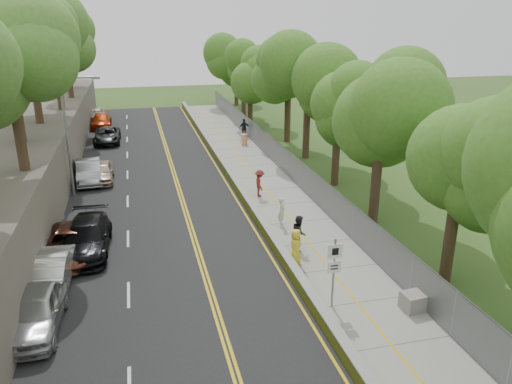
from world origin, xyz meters
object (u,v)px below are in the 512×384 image
at_px(construction_barrel, 244,139).
at_px(concrete_block, 415,301).
at_px(signpost, 334,265).
at_px(car_0, 36,311).
at_px(car_1, 49,275).
at_px(car_2, 70,244).
at_px(painter_0, 296,247).
at_px(person_far, 244,128).
at_px(streetlight, 70,128).

xyz_separation_m(construction_barrel, concrete_block, (0.74, -29.16, -0.13)).
relative_size(signpost, car_0, 0.66).
bearing_deg(construction_barrel, car_1, -120.46).
bearing_deg(car_2, car_1, -97.15).
bearing_deg(concrete_block, painter_0, 125.37).
bearing_deg(construction_barrel, person_far, 77.12).
xyz_separation_m(signpost, car_0, (-11.65, 1.26, -1.12)).
bearing_deg(car_0, construction_barrel, 64.75).
relative_size(streetlight, concrete_block, 7.36).
xyz_separation_m(car_0, painter_0, (11.35, 2.75, 0.12)).
distance_m(signpost, concrete_block, 3.73).
relative_size(streetlight, car_0, 1.70).
bearing_deg(concrete_block, car_0, 171.42).
relative_size(construction_barrel, concrete_block, 0.91).
height_order(car_1, person_far, person_far).
xyz_separation_m(streetlight, painter_0, (11.21, -13.00, -3.68)).
bearing_deg(car_1, car_2, 83.43).
xyz_separation_m(construction_barrel, car_1, (-14.09, -23.95, 0.26)).
distance_m(concrete_block, car_0, 15.07).
height_order(concrete_block, car_1, car_1).
height_order(streetlight, person_far, streetlight).
relative_size(car_0, person_far, 2.49).
bearing_deg(car_0, concrete_block, -6.07).
bearing_deg(car_1, signpost, -16.81).
relative_size(concrete_block, person_far, 0.58).
relative_size(car_0, painter_0, 2.58).
bearing_deg(person_far, painter_0, 77.40).
xyz_separation_m(signpost, construction_barrel, (2.51, 28.17, -1.42)).
xyz_separation_m(painter_0, person_far, (3.45, 26.94, 0.03)).
distance_m(concrete_block, person_far, 31.95).
bearing_deg(construction_barrel, car_2, -123.12).
height_order(painter_0, person_far, person_far).
distance_m(streetlight, concrete_block, 23.66).
bearing_deg(streetlight, construction_barrel, 38.50).
height_order(streetlight, concrete_block, streetlight).
distance_m(car_0, painter_0, 11.68).
height_order(concrete_block, car_0, car_0).
distance_m(concrete_block, car_1, 15.71).
height_order(construction_barrel, car_1, car_1).
bearing_deg(car_2, streetlight, 95.59).
xyz_separation_m(car_0, car_2, (0.63, 6.17, -0.08)).
bearing_deg(car_2, painter_0, -15.06).
bearing_deg(concrete_block, construction_barrel, 91.45).
relative_size(streetlight, signpost, 2.58).
relative_size(signpost, construction_barrel, 3.12).
distance_m(signpost, construction_barrel, 28.32).
bearing_deg(person_far, car_0, 58.21).
height_order(streetlight, car_1, streetlight).
height_order(car_1, car_2, car_1).
xyz_separation_m(concrete_block, car_1, (-14.82, 5.20, 0.40)).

